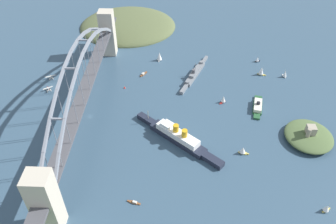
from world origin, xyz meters
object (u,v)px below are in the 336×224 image
small_boat_5 (261,71)px  small_boat_6 (257,59)px  small_boat_1 (223,99)px  fort_island_mid_harbor (309,136)px  harbor_ferry_steamer (258,106)px  small_boat_3 (159,56)px  small_boat_2 (143,74)px  small_boat_8 (285,74)px  seaplane_taxiing_near_bridge (51,77)px  small_boat_0 (134,202)px  ocean_liner (178,137)px  small_boat_4 (243,150)px  harbor_arch_bridge (85,91)px  channel_marker_buoy (125,87)px  small_boat_7 (327,208)px  naval_cruiser (195,74)px  seaplane_second_in_formation (48,89)px

small_boat_5 → small_boat_6: size_ratio=1.61×
small_boat_1 → fort_island_mid_harbor: bearing=55.2°
harbor_ferry_steamer → small_boat_3: small_boat_3 is taller
small_boat_2 → small_boat_8: 164.48m
seaplane_taxiing_near_bridge → small_boat_6: size_ratio=1.47×
small_boat_0 → small_boat_2: size_ratio=1.00×
fort_island_mid_harbor → small_boat_2: (-100.31, -163.93, -3.38)m
small_boat_1 → small_boat_6: 95.55m
small_boat_5 → small_boat_8: (3.77, 26.68, -1.13)m
fort_island_mid_harbor → small_boat_5: fort_island_mid_harbor is taller
small_boat_2 → small_boat_3: bearing=152.2°
ocean_liner → small_boat_4: size_ratio=8.69×
small_boat_4 → small_boat_8: 138.17m
small_boat_0 → small_boat_6: size_ratio=1.49×
fort_island_mid_harbor → small_boat_2: bearing=-121.5°
small_boat_1 → small_boat_6: (-82.16, 48.76, -0.77)m
small_boat_3 → harbor_arch_bridge: bearing=-30.7°
harbor_ferry_steamer → small_boat_3: (-88.35, -107.15, 3.34)m
harbor_ferry_steamer → small_boat_5: small_boat_5 is taller
small_boat_1 → small_boat_0: bearing=-31.9°
ocean_liner → channel_marker_buoy: ocean_liner is taller
ocean_liner → small_boat_1: bearing=141.5°
small_boat_5 → small_boat_4: bearing=-16.4°
small_boat_0 → small_boat_5: (-182.15, 128.27, 4.79)m
small_boat_6 → small_boat_7: size_ratio=0.88×
harbor_arch_bridge → small_boat_5: 203.79m
small_boat_4 → small_boat_5: bearing=163.6°
seaplane_taxiing_near_bridge → small_boat_3: (-44.92, 122.85, 3.66)m
ocean_liner → seaplane_taxiing_near_bridge: 175.75m
ocean_liner → small_boat_7: bearing=58.1°
harbor_arch_bridge → seaplane_taxiing_near_bridge: (-63.04, -58.63, -29.62)m
harbor_ferry_steamer → small_boat_3: bearing=-129.5°
small_boat_0 → seaplane_taxiing_near_bridge: bearing=-144.9°
harbor_arch_bridge → small_boat_2: harbor_arch_bridge is taller
ocean_liner → naval_cruiser: ocean_liner is taller
small_boat_3 → small_boat_7: bearing=33.5°
seaplane_second_in_formation → small_boat_5: (-40.47, 239.81, 3.70)m
seaplane_second_in_formation → small_boat_0: seaplane_second_in_formation is taller
harbor_ferry_steamer → small_boat_1: size_ratio=4.28×
fort_island_mid_harbor → small_boat_0: fort_island_mid_harbor is taller
naval_cruiser → seaplane_taxiing_near_bridge: (13.25, -165.86, -0.70)m
small_boat_1 → small_boat_7: bearing=27.3°
small_boat_5 → small_boat_7: (183.74, 18.50, -1.54)m
seaplane_second_in_formation → harbor_arch_bridge: bearing=53.3°
small_boat_0 → harbor_arch_bridge: bearing=-150.6°
seaplane_second_in_formation → small_boat_4: 219.98m
harbor_ferry_steamer → small_boat_6: bearing=171.3°
fort_island_mid_harbor → seaplane_second_in_formation: size_ratio=4.72×
small_boat_3 → small_boat_8: (30.40, 147.47, -1.35)m
naval_cruiser → small_boat_3: size_ratio=6.22×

